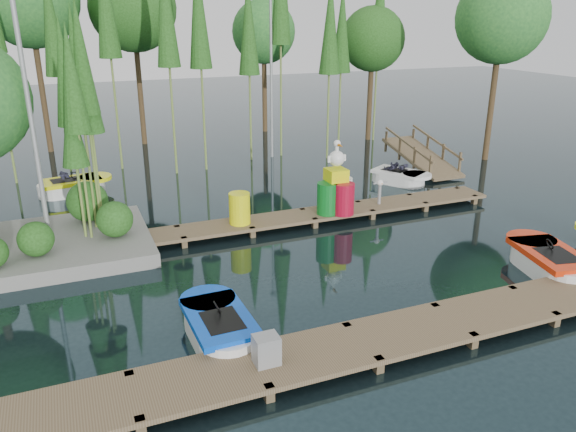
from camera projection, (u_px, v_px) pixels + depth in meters
name	position (u px, v px, depth m)	size (l,w,h in m)	color
ground_plane	(278.00, 263.00, 14.82)	(90.00, 90.00, 0.00)	#1A2C31
near_dock	(362.00, 343.00, 10.82)	(18.00, 1.50, 0.50)	brown
far_dock	(278.00, 220.00, 17.27)	(15.00, 1.20, 0.50)	brown
island	(1.00, 139.00, 14.36)	(6.20, 4.20, 6.75)	slate
tree_screen	(125.00, 16.00, 21.23)	(34.42, 18.53, 10.31)	#44321D
lamp_island	(28.00, 99.00, 13.58)	(0.30, 0.30, 7.25)	gray
lamp_rear	(271.00, 61.00, 24.36)	(0.30, 0.30, 7.25)	gray
ramp	(421.00, 156.00, 23.48)	(1.50, 3.94, 1.49)	brown
boat_blue	(219.00, 327.00, 11.33)	(1.23, 2.64, 0.88)	white
boat_red	(549.00, 262.00, 14.25)	(1.85, 3.03, 0.95)	white
boat_yellow_far	(73.00, 186.00, 20.45)	(2.78, 1.58, 1.31)	white
boat_white_far	(399.00, 177.00, 21.72)	(2.14, 2.61, 1.13)	white
utility_cabinet	(266.00, 350.00, 10.01)	(0.45, 0.38, 0.55)	gray
yellow_barrel	(240.00, 208.00, 16.65)	(0.63, 0.63, 0.94)	#EBEF0C
drum_cluster	(337.00, 191.00, 17.56)	(1.33, 1.22, 2.30)	#0B671E
seagull_post	(380.00, 188.00, 18.33)	(0.51, 0.28, 0.82)	gray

